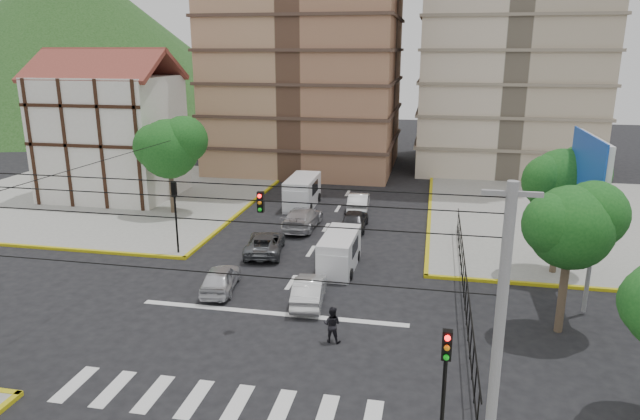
% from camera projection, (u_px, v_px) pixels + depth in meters
% --- Properties ---
extents(ground, '(160.00, 160.00, 0.00)m').
position_uv_depth(ground, '(264.00, 325.00, 25.95)').
color(ground, black).
rests_on(ground, ground).
extents(sidewalk_nw, '(26.00, 26.00, 0.15)m').
position_uv_depth(sidewalk_nw, '(107.00, 195.00, 48.60)').
color(sidewalk_nw, gray).
rests_on(sidewalk_nw, ground).
extents(sidewalk_ne, '(26.00, 26.00, 0.15)m').
position_uv_depth(sidewalk_ne, '(612.00, 222.00, 40.99)').
color(sidewalk_ne, gray).
rests_on(sidewalk_ne, ground).
extents(crosswalk_stripes, '(12.00, 2.40, 0.01)m').
position_uv_depth(crosswalk_stripes, '(216.00, 402.00, 20.29)').
color(crosswalk_stripes, silver).
rests_on(crosswalk_stripes, ground).
extents(stop_line, '(13.00, 0.40, 0.01)m').
position_uv_depth(stop_line, '(272.00, 313.00, 27.08)').
color(stop_line, silver).
rests_on(stop_line, ground).
extents(tudor_building, '(10.80, 8.05, 12.23)m').
position_uv_depth(tudor_building, '(112.00, 135.00, 46.99)').
color(tudor_building, silver).
rests_on(tudor_building, ground).
extents(distant_hill, '(70.00, 70.00, 28.00)m').
position_uv_depth(distant_hill, '(74.00, 37.00, 98.60)').
color(distant_hill, '#1A4316').
rests_on(distant_hill, ground).
extents(park_fence, '(0.10, 22.50, 1.66)m').
position_uv_depth(park_fence, '(463.00, 300.00, 28.49)').
color(park_fence, black).
rests_on(park_fence, ground).
extents(billboard, '(0.36, 6.20, 8.10)m').
position_uv_depth(billboard, '(588.00, 182.00, 27.23)').
color(billboard, slate).
rests_on(billboard, ground).
extents(tree_park_a, '(4.41, 3.60, 6.83)m').
position_uv_depth(tree_park_a, '(573.00, 224.00, 24.00)').
color(tree_park_a, '#473828').
rests_on(tree_park_a, ground).
extents(tree_park_c, '(4.65, 3.80, 7.25)m').
position_uv_depth(tree_park_c, '(565.00, 181.00, 30.32)').
color(tree_park_c, '#473828').
rests_on(tree_park_c, ground).
extents(tree_tudor, '(5.39, 4.40, 7.43)m').
position_uv_depth(tree_tudor, '(170.00, 146.00, 41.89)').
color(tree_tudor, '#473828').
rests_on(tree_tudor, ground).
extents(traffic_light_se, '(0.28, 0.22, 4.40)m').
position_uv_depth(traffic_light_se, '(445.00, 376.00, 16.27)').
color(traffic_light_se, black).
rests_on(traffic_light_se, ground).
extents(traffic_light_nw, '(0.28, 0.22, 4.40)m').
position_uv_depth(traffic_light_nw, '(175.00, 206.00, 33.94)').
color(traffic_light_nw, black).
rests_on(traffic_light_nw, ground).
extents(traffic_light_hanging, '(18.00, 9.12, 0.92)m').
position_uv_depth(traffic_light_hanging, '(245.00, 213.00, 22.42)').
color(traffic_light_hanging, black).
rests_on(traffic_light_hanging, ground).
extents(utility_pole_se, '(1.40, 0.28, 9.00)m').
position_uv_depth(utility_pole_se, '(497.00, 349.00, 14.45)').
color(utility_pole_se, slate).
rests_on(utility_pole_se, ground).
extents(van_right_lane, '(1.94, 4.57, 2.05)m').
position_uv_depth(van_right_lane, '(339.00, 254.00, 32.07)').
color(van_right_lane, silver).
rests_on(van_right_lane, ground).
extents(van_left_lane, '(2.20, 5.26, 2.36)m').
position_uv_depth(van_left_lane, '(302.00, 193.00, 44.92)').
color(van_left_lane, silver).
rests_on(van_left_lane, ground).
extents(car_silver_front_left, '(2.13, 4.11, 1.34)m').
position_uv_depth(car_silver_front_left, '(220.00, 278.00, 29.48)').
color(car_silver_front_left, silver).
rests_on(car_silver_front_left, ground).
extents(car_white_front_right, '(1.81, 4.16, 1.33)m').
position_uv_depth(car_white_front_right, '(309.00, 290.00, 28.06)').
color(car_white_front_right, silver).
rests_on(car_white_front_right, ground).
extents(car_grey_mid_left, '(2.85, 4.93, 1.29)m').
position_uv_depth(car_grey_mid_left, '(265.00, 243.00, 34.91)').
color(car_grey_mid_left, '#595C61').
rests_on(car_grey_mid_left, ground).
extents(car_silver_rear_left, '(2.21, 5.18, 1.49)m').
position_uv_depth(car_silver_rear_left, '(302.00, 218.00, 39.75)').
color(car_silver_rear_left, '#BCBBC0').
rests_on(car_silver_rear_left, ground).
extents(car_darkgrey_mid_right, '(1.73, 4.17, 1.41)m').
position_uv_depth(car_darkgrey_mid_right, '(355.00, 219.00, 39.55)').
color(car_darkgrey_mid_right, '#262629').
rests_on(car_darkgrey_mid_right, ground).
extents(car_white_rear_right, '(1.77, 4.40, 1.42)m').
position_uv_depth(car_white_rear_right, '(359.00, 202.00, 44.07)').
color(car_white_rear_right, white).
rests_on(car_white_rear_right, ground).
extents(pedestrian_crosswalk, '(0.83, 0.67, 1.61)m').
position_uv_depth(pedestrian_crosswalk, '(332.00, 324.00, 24.26)').
color(pedestrian_crosswalk, black).
rests_on(pedestrian_crosswalk, ground).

